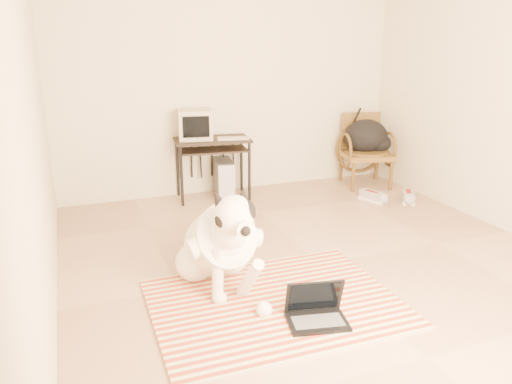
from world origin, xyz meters
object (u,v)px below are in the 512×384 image
dog (220,244)px  backpack (368,138)px  laptop (316,311)px  crt_monitor (195,124)px  computer_desk (213,147)px  rattan_chair (365,150)px  pc_tower (224,178)px

dog → backpack: size_ratio=2.01×
laptop → backpack: bearing=52.0°
crt_monitor → backpack: size_ratio=0.71×
computer_desk → backpack: 1.94m
dog → rattan_chair: size_ratio=1.36×
laptop → crt_monitor: (-0.06, 2.81, 0.76)m
pc_tower → rattan_chair: 1.79m
crt_monitor → pc_tower: crt_monitor is taller
laptop → rattan_chair: bearing=52.3°
dog → crt_monitor: (0.37, 2.13, 0.51)m
computer_desk → dog: bearing=-104.8°
dog → computer_desk: (0.54, 2.06, 0.25)m
rattan_chair → backpack: 0.15m
computer_desk → pc_tower: bearing=15.5°
crt_monitor → backpack: 2.13m
laptop → pc_tower: pc_tower is taller
computer_desk → pc_tower: computer_desk is taller
computer_desk → rattan_chair: size_ratio=1.00×
dog → crt_monitor: size_ratio=2.84×
crt_monitor → rattan_chair: size_ratio=0.48×
laptop → computer_desk: size_ratio=0.49×
computer_desk → crt_monitor: (-0.17, 0.07, 0.26)m
pc_tower → computer_desk: bearing=-164.5°
backpack → laptop: bearing=-128.0°
laptop → backpack: backpack is taller
dog → computer_desk: bearing=75.2°
computer_desk → rattan_chair: bearing=-3.6°
dog → computer_desk: 2.14m
rattan_chair → pc_tower: bearing=175.0°
laptop → computer_desk: (0.11, 2.74, 0.51)m
laptop → backpack: 3.37m
pc_tower → backpack: (1.80, -0.15, 0.37)m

